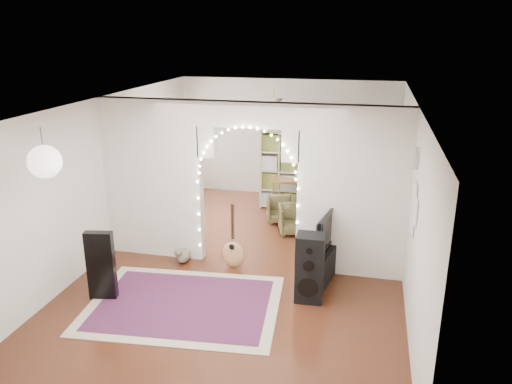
% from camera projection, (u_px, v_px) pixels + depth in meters
% --- Properties ---
extents(floor, '(7.50, 7.50, 0.00)m').
position_uv_depth(floor, '(249.00, 262.00, 8.44)').
color(floor, black).
rests_on(floor, ground).
extents(ceiling, '(5.00, 7.50, 0.02)m').
position_uv_depth(ceiling, '(248.00, 102.00, 7.60)').
color(ceiling, white).
rests_on(ceiling, wall_back).
extents(wall_back, '(5.00, 0.02, 2.70)m').
position_uv_depth(wall_back, '(288.00, 139.00, 11.49)').
color(wall_back, silver).
rests_on(wall_back, floor).
extents(wall_front, '(5.00, 0.02, 2.70)m').
position_uv_depth(wall_front, '(150.00, 306.00, 4.55)').
color(wall_front, silver).
rests_on(wall_front, floor).
extents(wall_left, '(0.02, 7.50, 2.70)m').
position_uv_depth(wall_left, '(107.00, 176.00, 8.56)').
color(wall_left, silver).
rests_on(wall_left, floor).
extents(wall_right, '(0.02, 7.50, 2.70)m').
position_uv_depth(wall_right, '(410.00, 197.00, 7.48)').
color(wall_right, silver).
rests_on(wall_right, floor).
extents(divider_wall, '(5.00, 0.20, 2.70)m').
position_uv_depth(divider_wall, '(249.00, 181.00, 7.99)').
color(divider_wall, silver).
rests_on(divider_wall, floor).
extents(fairy_lights, '(1.64, 0.04, 1.60)m').
position_uv_depth(fairy_lights, '(247.00, 176.00, 7.83)').
color(fairy_lights, '#FFEABF').
rests_on(fairy_lights, divider_wall).
extents(window, '(0.04, 1.20, 1.40)m').
position_uv_depth(window, '(152.00, 145.00, 10.17)').
color(window, white).
rests_on(window, wall_left).
extents(wall_clock, '(0.03, 0.31, 0.31)m').
position_uv_depth(wall_clock, '(417.00, 158.00, 6.69)').
color(wall_clock, white).
rests_on(wall_clock, wall_right).
extents(picture_frames, '(0.02, 0.50, 0.70)m').
position_uv_depth(picture_frames, '(414.00, 210.00, 6.51)').
color(picture_frames, white).
rests_on(picture_frames, wall_right).
extents(paper_lantern, '(0.40, 0.40, 0.40)m').
position_uv_depth(paper_lantern, '(45.00, 162.00, 5.93)').
color(paper_lantern, white).
rests_on(paper_lantern, ceiling).
extents(ceiling_fan, '(1.10, 1.10, 0.30)m').
position_uv_depth(ceiling_fan, '(273.00, 103.00, 9.54)').
color(ceiling_fan, gold).
rests_on(ceiling_fan, ceiling).
extents(area_rug, '(2.86, 2.24, 0.02)m').
position_uv_depth(area_rug, '(184.00, 304.00, 7.13)').
color(area_rug, maroon).
rests_on(area_rug, floor).
extents(guitar_case, '(0.41, 0.20, 1.04)m').
position_uv_depth(guitar_case, '(101.00, 266.00, 7.16)').
color(guitar_case, black).
rests_on(guitar_case, floor).
extents(acoustic_guitar, '(0.40, 0.21, 0.94)m').
position_uv_depth(acoustic_guitar, '(233.00, 245.00, 8.12)').
color(acoustic_guitar, '#BE804C').
rests_on(acoustic_guitar, floor).
extents(tabby_cat, '(0.30, 0.51, 0.34)m').
position_uv_depth(tabby_cat, '(183.00, 255.00, 8.38)').
color(tabby_cat, brown).
rests_on(tabby_cat, floor).
extents(floor_speaker, '(0.41, 0.37, 1.02)m').
position_uv_depth(floor_speaker, '(310.00, 268.00, 7.11)').
color(floor_speaker, black).
rests_on(floor_speaker, floor).
extents(media_console, '(0.58, 1.06, 0.50)m').
position_uv_depth(media_console, '(320.00, 262.00, 7.86)').
color(media_console, black).
rests_on(media_console, floor).
extents(tv, '(0.34, 1.08, 0.62)m').
position_uv_depth(tv, '(322.00, 229.00, 7.69)').
color(tv, black).
rests_on(tv, media_console).
extents(bookcase, '(1.72, 0.73, 1.71)m').
position_uv_depth(bookcase, '(299.00, 171.00, 10.69)').
color(bookcase, beige).
rests_on(bookcase, floor).
extents(dining_table, '(1.31, 0.97, 0.76)m').
position_uv_depth(dining_table, '(298.00, 180.00, 10.65)').
color(dining_table, olive).
rests_on(dining_table, floor).
extents(flower_vase, '(0.21, 0.21, 0.19)m').
position_uv_depth(flower_vase, '(298.00, 172.00, 10.60)').
color(flower_vase, silver).
rests_on(flower_vase, dining_table).
extents(dining_chair_left, '(0.73, 0.74, 0.55)m').
position_uv_depth(dining_chair_left, '(295.00, 219.00, 9.58)').
color(dining_chair_left, brown).
rests_on(dining_chair_left, floor).
extents(dining_chair_right, '(0.67, 0.69, 0.51)m').
position_uv_depth(dining_chair_right, '(281.00, 209.00, 10.16)').
color(dining_chair_right, brown).
rests_on(dining_chair_right, floor).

